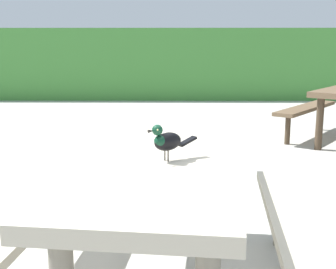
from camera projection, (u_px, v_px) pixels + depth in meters
hedge_wall at (168, 63)px, 11.39m from camera, size 28.00×2.22×1.69m
picnic_table_foreground at (160, 192)px, 2.24m from camera, size 1.86×1.88×0.74m
bird_grackle at (166, 140)px, 2.11m from camera, size 0.25×0.19×0.18m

